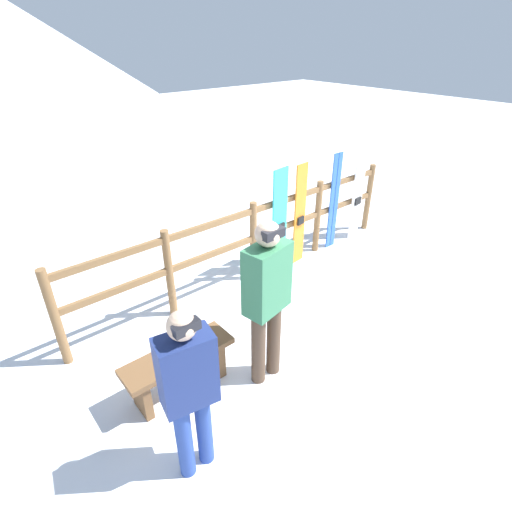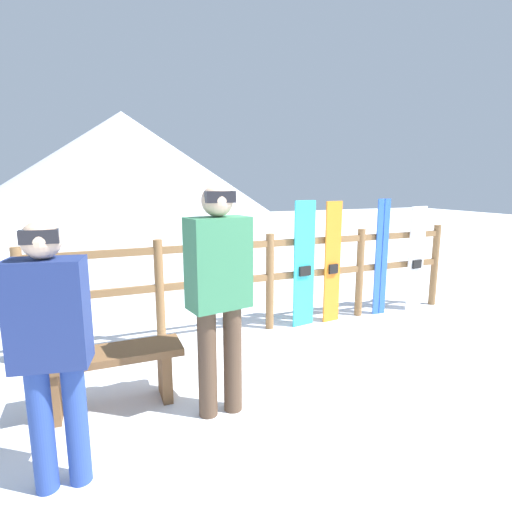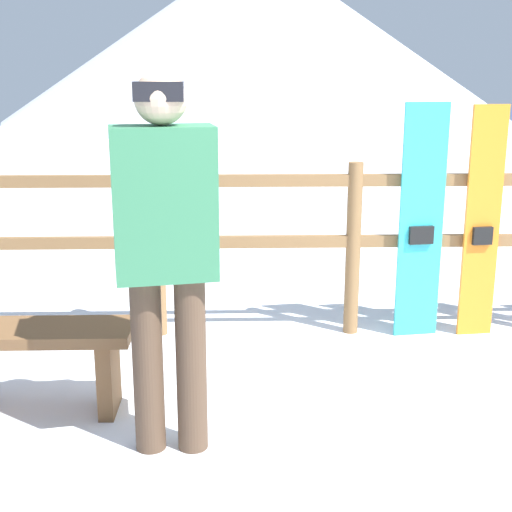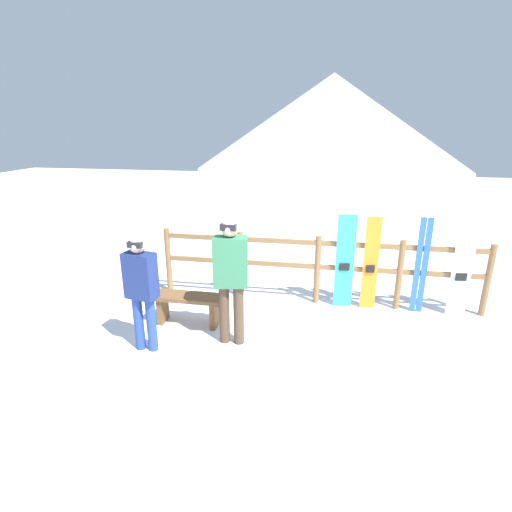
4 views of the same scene
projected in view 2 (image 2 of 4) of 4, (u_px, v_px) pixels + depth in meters
The scene contains 10 objects.
ground_plane at pixel (344, 389), 3.50m from camera, with size 40.00×40.00×0.00m, color white.
mountain_backdrop at pixel (124, 162), 24.47m from camera, with size 18.00×18.00×6.00m.
fence at pixel (270, 273), 4.85m from camera, with size 5.40×0.10×1.19m.
bench at pixel (112, 367), 3.17m from camera, with size 1.11×0.36×0.48m.
person_plaid_green at pixel (219, 285), 2.97m from camera, with size 0.49×0.33×1.78m.
person_navy at pixel (51, 339), 2.23m from camera, with size 0.44×0.29×1.59m.
snowboard_cyan at pixel (304, 265), 4.94m from camera, with size 0.30×0.09×1.58m.
snowboard_orange at pixel (332, 263), 5.10m from camera, with size 0.24×0.08×1.56m.
ski_pair_blue at pixel (381, 258), 5.38m from camera, with size 0.19×0.02×1.58m.
snowboard_white at pixel (416, 259), 5.62m from camera, with size 0.30×0.08×1.47m.
Camera 2 is at (-1.94, -2.70, 1.79)m, focal length 28.00 mm.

